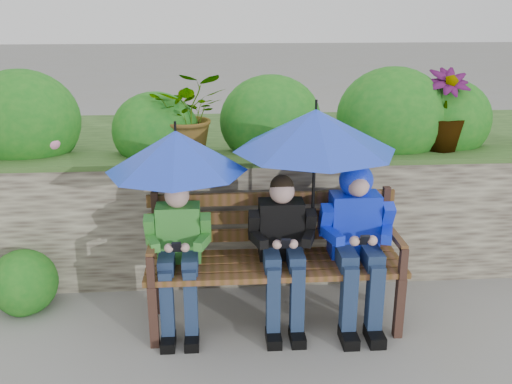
{
  "coord_description": "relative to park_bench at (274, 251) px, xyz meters",
  "views": [
    {
      "loc": [
        -0.27,
        -3.53,
        2.16
      ],
      "look_at": [
        0.0,
        0.1,
        0.95
      ],
      "focal_mm": 40.0,
      "sensor_mm": 36.0,
      "label": 1
    }
  ],
  "objects": [
    {
      "name": "ground",
      "position": [
        -0.12,
        -0.07,
        -0.52
      ],
      "size": [
        60.0,
        60.0,
        0.0
      ],
      "primitive_type": "plane",
      "color": "gray",
      "rests_on": "ground"
    },
    {
      "name": "garden_backdrop",
      "position": [
        -0.12,
        1.56,
        0.06
      ],
      "size": [
        8.0,
        2.84,
        1.72
      ],
      "color": "#4C4239",
      "rests_on": "ground"
    },
    {
      "name": "park_bench",
      "position": [
        0.0,
        0.0,
        0.0
      ],
      "size": [
        1.75,
        0.51,
        0.92
      ],
      "color": "#37221B",
      "rests_on": "ground"
    },
    {
      "name": "boy_left",
      "position": [
        -0.65,
        -0.07,
        0.08
      ],
      "size": [
        0.44,
        0.51,
        1.05
      ],
      "color": "#308633",
      "rests_on": "ground"
    },
    {
      "name": "boy_middle",
      "position": [
        0.05,
        -0.08,
        0.08
      ],
      "size": [
        0.45,
        0.53,
        1.07
      ],
      "color": "black",
      "rests_on": "ground"
    },
    {
      "name": "boy_right",
      "position": [
        0.56,
        -0.07,
        0.15
      ],
      "size": [
        0.5,
        0.6,
        1.14
      ],
      "color": "blue",
      "rests_on": "ground"
    },
    {
      "name": "umbrella_left",
      "position": [
        -0.64,
        -0.02,
        0.73
      ],
      "size": [
        0.92,
        0.92,
        0.76
      ],
      "color": "blue",
      "rests_on": "ground"
    },
    {
      "name": "umbrella_right",
      "position": [
        0.26,
        -0.02,
        0.85
      ],
      "size": [
        1.08,
        1.08,
        0.86
      ],
      "color": "blue",
      "rests_on": "ground"
    }
  ]
}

